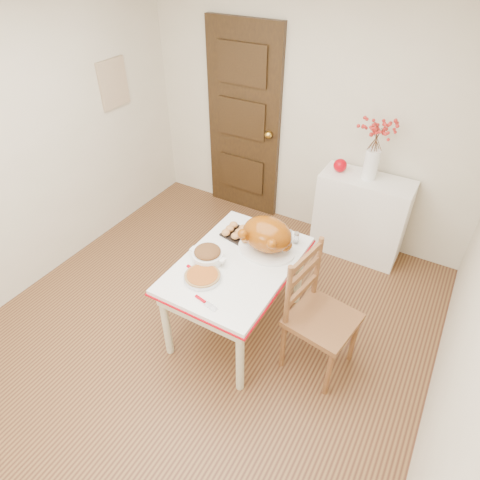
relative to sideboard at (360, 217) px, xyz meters
The scene contains 18 objects.
floor 1.98m from the sideboard, 112.76° to the right, with size 3.50×4.00×0.00m, color #452518.
wall_back 1.13m from the sideboard, 163.59° to the left, with size 3.50×0.00×2.50m, color beige.
wall_left 3.17m from the sideboard, 144.51° to the right, with size 0.00×4.00×2.50m, color beige.
door_back 1.58m from the sideboard, behind, with size 0.85×0.06×2.06m, color black.
photo_board 2.76m from the sideboard, 166.82° to the right, with size 0.03×0.35×0.45m, color #C6B984.
sideboard is the anchor object (origin of this frame).
kitchen_table 1.59m from the sideboard, 110.21° to the right, with size 0.81×1.18×0.71m, color white, non-canonical shape.
chair_oak 1.52m from the sideboard, 83.22° to the right, with size 0.45×0.45×1.02m, color brown, non-canonical shape.
berry_vase 0.73m from the sideboard, behind, with size 0.31×0.31×0.60m, color white, non-canonical shape.
apple 0.57m from the sideboard, behind, with size 0.13×0.13×0.13m, color #AD000C.
turkey_platter 1.39m from the sideboard, 108.44° to the right, with size 0.46×0.37×0.29m, color #883A09, non-canonical shape.
pumpkin_pie 1.92m from the sideboard, 110.69° to the right, with size 0.27×0.27×0.06m, color #934615.
stuffing_dish 1.78m from the sideboard, 115.30° to the right, with size 0.30×0.24×0.12m, color brown, non-canonical shape.
rolls_tray 1.42m from the sideboard, 120.19° to the right, with size 0.26×0.21×0.07m, color #BB7C41, non-canonical shape.
pie_server 2.05m from the sideboard, 104.67° to the right, with size 0.20×0.06×0.01m, color silver, non-canonical shape.
carving_knife 1.90m from the sideboard, 112.28° to the right, with size 0.27×0.07×0.01m, color silver, non-canonical shape.
drinking_glass 1.21m from the sideboard, 117.40° to the right, with size 0.06×0.06×0.10m, color white.
shaker_pair 1.13m from the sideboard, 105.34° to the right, with size 0.10×0.04×0.10m, color white, non-canonical shape.
Camera 1 is at (1.42, -1.76, 2.77)m, focal length 31.09 mm.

